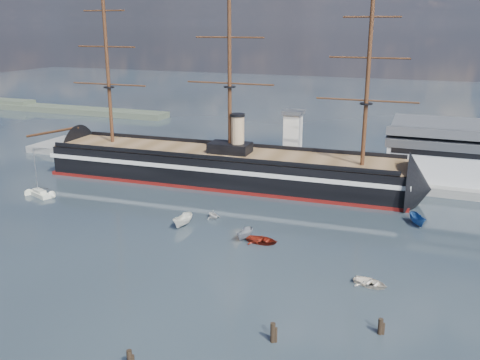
% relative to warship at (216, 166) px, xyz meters
% --- Properties ---
extents(ground, '(600.00, 600.00, 0.00)m').
position_rel_warship_xyz_m(ground, '(12.81, -20.00, -4.04)').
color(ground, black).
rests_on(ground, ground).
extents(quay, '(180.00, 18.00, 2.00)m').
position_rel_warship_xyz_m(quay, '(22.81, 16.00, -4.04)').
color(quay, slate).
rests_on(quay, ground).
extents(quay_tower, '(5.00, 5.00, 15.00)m').
position_rel_warship_xyz_m(quay_tower, '(15.81, 13.00, 5.72)').
color(quay_tower, silver).
rests_on(quay_tower, ground).
extents(shoreline, '(120.00, 10.00, 4.00)m').
position_rel_warship_xyz_m(shoreline, '(-126.42, 75.00, -2.59)').
color(shoreline, '#3F4C38').
rests_on(shoreline, ground).
extents(warship, '(113.20, 19.92, 53.94)m').
position_rel_warship_xyz_m(warship, '(0.00, 0.00, 0.00)').
color(warship, black).
rests_on(warship, ground).
extents(sailboat, '(7.26, 4.49, 11.19)m').
position_rel_warship_xyz_m(sailboat, '(-33.03, -25.71, -3.33)').
color(sailboat, beige).
rests_on(sailboat, ground).
extents(motorboat_a, '(7.18, 2.98, 2.82)m').
position_rel_warship_xyz_m(motorboat_a, '(6.52, -30.69, -4.04)').
color(motorboat_a, white).
rests_on(motorboat_a, ground).
extents(motorboat_b, '(1.59, 3.69, 1.70)m').
position_rel_warship_xyz_m(motorboat_b, '(23.64, -32.75, -4.04)').
color(motorboat_b, maroon).
rests_on(motorboat_b, ground).
extents(motorboat_c, '(5.99, 2.84, 2.30)m').
position_rel_warship_xyz_m(motorboat_c, '(20.04, -32.19, -4.04)').
color(motorboat_c, gray).
rests_on(motorboat_c, ground).
extents(motorboat_d, '(4.91, 5.63, 1.93)m').
position_rel_warship_xyz_m(motorboat_d, '(10.18, -24.47, -4.04)').
color(motorboat_d, silver).
rests_on(motorboat_d, ground).
extents(motorboat_e, '(2.12, 3.49, 1.52)m').
position_rel_warship_xyz_m(motorboat_e, '(44.31, -42.23, -4.04)').
color(motorboat_e, white).
rests_on(motorboat_e, ground).
extents(motorboat_f, '(7.01, 5.07, 2.65)m').
position_rel_warship_xyz_m(motorboat_f, '(49.10, -13.09, -4.04)').
color(motorboat_f, navy).
rests_on(motorboat_f, ground).
extents(piling_near_right, '(0.64, 0.64, 3.33)m').
position_rel_warship_xyz_m(piling_near_right, '(35.17, -61.72, -4.04)').
color(piling_near_right, black).
rests_on(piling_near_right, ground).
extents(piling_far_right, '(0.64, 0.64, 2.87)m').
position_rel_warship_xyz_m(piling_far_right, '(47.39, -54.98, -4.04)').
color(piling_far_right, black).
rests_on(piling_far_right, ground).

